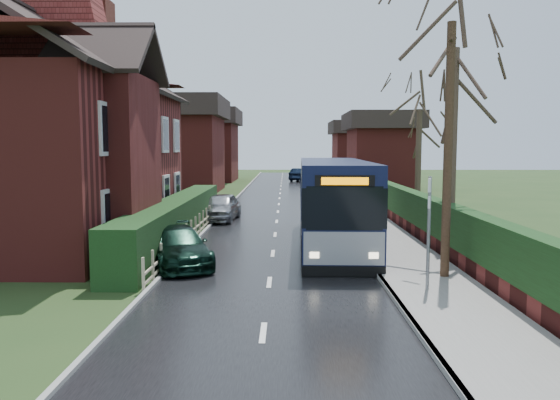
{
  "coord_description": "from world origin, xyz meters",
  "views": [
    {
      "loc": [
        0.44,
        -16.44,
        3.68
      ],
      "look_at": [
        0.24,
        2.66,
        1.8
      ],
      "focal_mm": 35.0,
      "sensor_mm": 36.0,
      "label": 1
    }
  ],
  "objects_px": {
    "car_silver": "(221,207)",
    "telegraph_pole": "(448,153)",
    "bus": "(333,204)",
    "brick_house": "(50,128)",
    "car_green": "(178,246)",
    "bus_stop_sign": "(429,217)"
  },
  "relations": [
    {
      "from": "bus",
      "to": "bus_stop_sign",
      "type": "distance_m",
      "value": 6.93
    },
    {
      "from": "brick_house",
      "to": "car_green",
      "type": "bearing_deg",
      "value": -38.14
    },
    {
      "from": "bus",
      "to": "car_green",
      "type": "height_order",
      "value": "bus"
    },
    {
      "from": "bus",
      "to": "brick_house",
      "type": "bearing_deg",
      "value": 175.76
    },
    {
      "from": "telegraph_pole",
      "to": "bus_stop_sign",
      "type": "bearing_deg",
      "value": -102.44
    },
    {
      "from": "car_silver",
      "to": "telegraph_pole",
      "type": "distance_m",
      "value": 14.66
    },
    {
      "from": "telegraph_pole",
      "to": "car_silver",
      "type": "bearing_deg",
      "value": 141.42
    },
    {
      "from": "bus_stop_sign",
      "to": "telegraph_pole",
      "type": "xyz_separation_m",
      "value": [
        0.8,
        1.28,
        1.57
      ]
    },
    {
      "from": "brick_house",
      "to": "telegraph_pole",
      "type": "relative_size",
      "value": 2.1
    },
    {
      "from": "car_silver",
      "to": "telegraph_pole",
      "type": "bearing_deg",
      "value": -53.25
    },
    {
      "from": "brick_house",
      "to": "car_silver",
      "type": "xyz_separation_m",
      "value": [
        5.93,
        5.72,
        -3.69
      ]
    },
    {
      "from": "brick_house",
      "to": "bus_stop_sign",
      "type": "bearing_deg",
      "value": -31.41
    },
    {
      "from": "brick_house",
      "to": "car_silver",
      "type": "relative_size",
      "value": 3.65
    },
    {
      "from": "bus",
      "to": "bus_stop_sign",
      "type": "bearing_deg",
      "value": -73.46
    },
    {
      "from": "car_silver",
      "to": "car_green",
      "type": "bearing_deg",
      "value": -85.71
    },
    {
      "from": "bus",
      "to": "car_silver",
      "type": "bearing_deg",
      "value": 127.75
    },
    {
      "from": "car_silver",
      "to": "telegraph_pole",
      "type": "height_order",
      "value": "telegraph_pole"
    },
    {
      "from": "car_silver",
      "to": "bus",
      "type": "bearing_deg",
      "value": -48.86
    },
    {
      "from": "brick_house",
      "to": "car_green",
      "type": "relative_size",
      "value": 3.59
    },
    {
      "from": "brick_house",
      "to": "bus_stop_sign",
      "type": "distance_m",
      "value": 15.12
    },
    {
      "from": "brick_house",
      "to": "telegraph_pole",
      "type": "xyz_separation_m",
      "value": [
        13.53,
        -6.49,
        -0.86
      ]
    },
    {
      "from": "car_green",
      "to": "telegraph_pole",
      "type": "relative_size",
      "value": 0.59
    }
  ]
}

